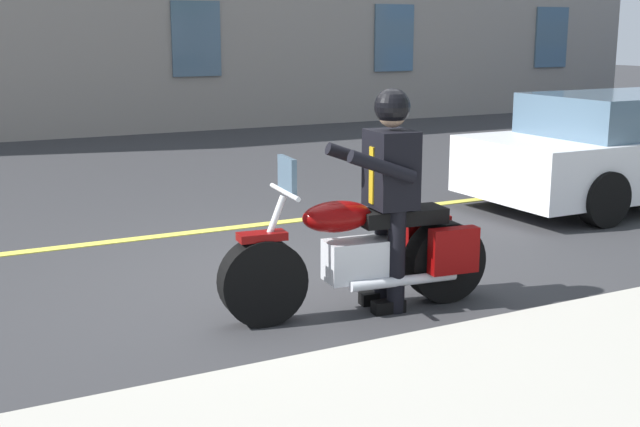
% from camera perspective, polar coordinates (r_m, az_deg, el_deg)
% --- Properties ---
extents(ground_plane, '(80.00, 80.00, 0.00)m').
position_cam_1_polar(ground_plane, '(7.44, -2.34, -4.44)').
color(ground_plane, '#333335').
extents(lane_center_stripe, '(60.00, 0.16, 0.01)m').
position_cam_1_polar(lane_center_stripe, '(9.23, -7.68, -1.18)').
color(lane_center_stripe, '#E5DB4C').
rests_on(lane_center_stripe, ground_plane).
extents(motorcycle_main, '(2.22, 0.75, 1.26)m').
position_cam_1_polar(motorcycle_main, '(6.47, 3.19, -2.88)').
color(motorcycle_main, black).
rests_on(motorcycle_main, ground_plane).
extents(rider_main, '(0.66, 0.60, 1.74)m').
position_cam_1_polar(rider_main, '(6.42, 4.78, 2.32)').
color(rider_main, black).
rests_on(rider_main, ground_plane).
extents(car_silver, '(4.60, 1.92, 1.40)m').
position_cam_1_polar(car_silver, '(11.35, 20.85, 4.18)').
color(car_silver, white).
rests_on(car_silver, ground_plane).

